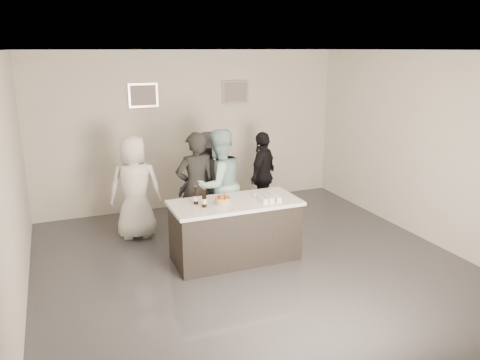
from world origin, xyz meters
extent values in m
plane|color=#3D3D42|center=(0.00, 0.00, 0.00)|extent=(6.00, 6.00, 0.00)
plane|color=white|center=(0.00, 0.00, 3.00)|extent=(6.00, 6.00, 0.00)
cube|color=beige|center=(0.00, 3.00, 1.50)|extent=(6.00, 0.04, 3.00)
cube|color=beige|center=(0.00, -3.00, 1.50)|extent=(6.00, 0.04, 3.00)
cube|color=beige|center=(-3.00, 0.00, 1.50)|extent=(0.04, 6.00, 3.00)
cube|color=beige|center=(3.00, 0.00, 1.50)|extent=(0.04, 6.00, 3.00)
cube|color=#B2B2B7|center=(-0.90, 2.97, 2.20)|extent=(0.54, 0.04, 0.44)
cube|color=#B2B2B7|center=(0.90, 2.97, 2.20)|extent=(0.54, 0.04, 0.44)
cube|color=white|center=(-0.16, 0.30, 0.45)|extent=(1.86, 0.86, 0.90)
cylinder|color=orange|center=(-0.36, 0.27, 0.94)|extent=(0.23, 0.23, 0.08)
cylinder|color=black|center=(-0.72, 0.39, 1.03)|extent=(0.07, 0.07, 0.26)
cylinder|color=black|center=(-0.64, 0.23, 1.03)|extent=(0.07, 0.07, 0.26)
cube|color=orange|center=(0.31, 0.20, 0.94)|extent=(0.30, 0.40, 0.08)
cube|color=pink|center=(-0.42, -0.03, 0.90)|extent=(0.24, 0.08, 0.01)
imported|color=black|center=(-0.49, 1.11, 0.90)|extent=(0.69, 0.48, 1.80)
imported|color=#9CCACC|center=(-0.10, 1.15, 0.91)|extent=(1.04, 0.91, 1.81)
imported|color=white|center=(-1.35, 1.70, 0.85)|extent=(0.92, 0.68, 1.70)
imported|color=black|center=(0.99, 1.84, 0.80)|extent=(0.95, 0.92, 1.59)
imported|color=#2D2B33|center=(-0.05, 1.78, 0.83)|extent=(1.19, 0.84, 1.67)
camera|label=1|loc=(-2.49, -5.65, 3.02)|focal=35.00mm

